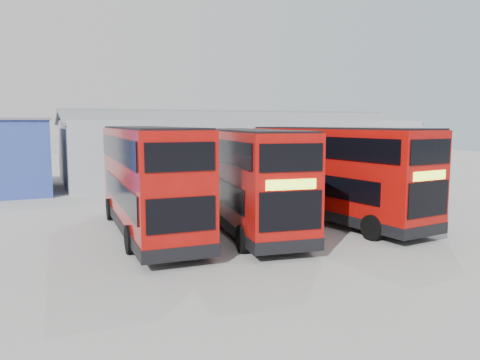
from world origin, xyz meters
TOP-DOWN VIEW (x-y plane):
  - ground_plane at (0.00, 0.00)m, footprint 120.00×120.00m
  - maintenance_shed at (8.00, 20.00)m, footprint 30.50×12.00m
  - double_decker_left at (-4.56, 1.68)m, footprint 3.10×11.03m
  - double_decker_centre at (-0.37, 0.88)m, footprint 3.97×10.88m
  - double_decker_right at (4.34, 0.83)m, footprint 3.84×11.04m
  - single_decker_blue at (10.65, 7.51)m, footprint 2.82×11.29m

SIDE VIEW (x-z plane):
  - ground_plane at x=0.00m, z-range 0.00..0.00m
  - single_decker_blue at x=10.65m, z-range -0.01..3.04m
  - double_decker_centre at x=-0.37m, z-range -0.01..4.49m
  - double_decker_right at x=4.34m, z-range -0.01..4.57m
  - double_decker_left at x=-4.56m, z-range -0.01..4.61m
  - maintenance_shed at x=8.00m, z-range -0.34..5.55m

